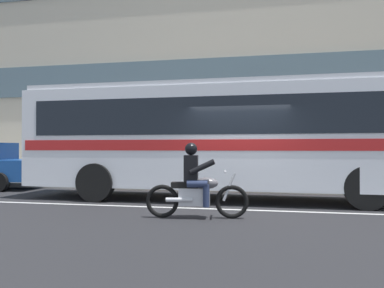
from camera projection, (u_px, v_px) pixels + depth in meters
The scene contains 7 objects.
ground_plane at pixel (239, 206), 10.70m from camera, with size 60.00×60.00×0.00m, color black.
sidewalk_curb at pixel (256, 186), 15.67m from camera, with size 28.00×3.80×0.15m, color #B7B2A8.
lane_center_stripe at pixel (236, 210), 10.12m from camera, with size 26.60×0.14×0.01m, color silver.
office_building_facade at pixel (260, 28), 17.96m from camera, with size 28.00×0.89×12.89m.
transit_bus at pixel (235, 133), 11.94m from camera, with size 11.78×2.77×3.22m.
motorcycle_with_rider at pixel (196, 186), 8.93m from camera, with size 2.13×0.71×1.56m.
fire_hydrant at pixel (305, 176), 14.14m from camera, with size 0.22×0.30×0.75m.
Camera 1 is at (1.29, -10.70, 1.46)m, focal length 40.29 mm.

